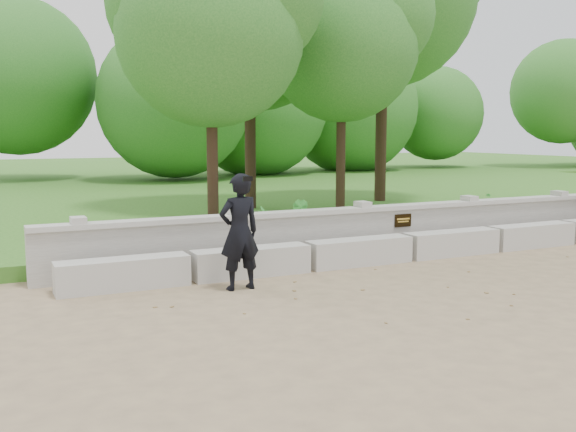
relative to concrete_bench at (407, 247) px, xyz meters
name	(u,v)px	position (x,y,z in m)	size (l,w,h in m)	color
ground	(482,282)	(0.00, -1.90, -0.22)	(80.00, 80.00, 0.00)	#98825D
lawn	(199,194)	(0.00, 12.10, -0.10)	(40.00, 22.00, 0.25)	#285A19
concrete_bench	(407,247)	(0.00, 0.00, 0.00)	(11.90, 0.45, 0.45)	beige
parapet_wall	(385,229)	(0.00, 0.70, 0.24)	(12.50, 0.35, 0.90)	#B7B4AD
man_main	(239,232)	(-3.49, -0.75, 0.62)	(0.64, 0.57, 1.68)	black
tree_left	(210,18)	(-2.83, 2.31, 4.11)	(3.50, 3.50, 5.85)	#382619
tree_near_right	(342,34)	(0.94, 3.98, 4.29)	(3.56, 3.56, 6.06)	#382619
shrub_a	(265,225)	(-2.15, 1.40, 0.36)	(0.35, 0.24, 0.67)	#32892E
shrub_b	(301,217)	(-1.13, 1.96, 0.37)	(0.38, 0.30, 0.69)	#32892E
shrub_c	(495,207)	(4.01, 2.08, 0.31)	(0.52, 0.45, 0.58)	#32892E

